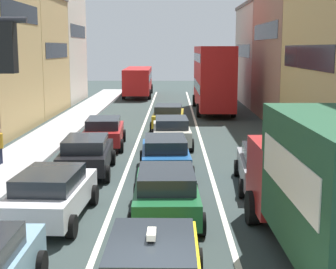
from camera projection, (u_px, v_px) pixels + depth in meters
The scene contains 14 objects.
sidewalk_left at pixel (49, 137), 28.09m from camera, with size 2.60×64.00×0.14m, color #A3A3A3.
lane_stripe_left at pixel (139, 139), 28.05m from camera, with size 0.16×60.00×0.01m, color silver.
lane_stripe_right at pixel (200, 139), 28.01m from camera, with size 0.16×60.00×0.01m, color silver.
removalist_box_truck at pixel (331, 184), 11.23m from camera, with size 2.82×7.74×3.58m.
sedan_centre_lane_second at pixel (166, 192), 14.80m from camera, with size 2.15×4.34×1.49m.
wagon_left_lane_second at pixel (51, 193), 14.67m from camera, with size 2.22×4.38×1.49m.
hatchback_centre_lane_third at pixel (165, 154), 20.11m from camera, with size 2.23×4.38×1.49m.
sedan_left_lane_third at pixel (86, 154), 20.14m from camera, with size 2.21×4.37×1.49m.
coupe_centre_lane_fourth at pixel (171, 131), 25.73m from camera, with size 2.19×4.37×1.49m.
sedan_left_lane_fourth at pixel (104, 131), 25.57m from camera, with size 2.26×4.39×1.49m.
sedan_centre_lane_fifth at pixel (169, 116), 31.34m from camera, with size 2.19×4.36×1.49m.
sedan_right_lane_behind_truck at pixel (266, 165), 18.19m from camera, with size 2.29×4.41×1.49m.
bus_mid_queue_primary at pixel (213, 76), 39.27m from camera, with size 2.82×10.51×5.06m.
bus_far_queue_secondary at pixel (138, 79), 52.11m from camera, with size 2.94×10.54×2.90m.
Camera 1 is at (0.21, -7.59, 4.95)m, focal length 54.33 mm.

